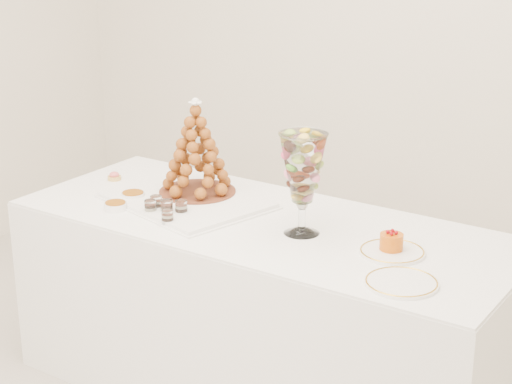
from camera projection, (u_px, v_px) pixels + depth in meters
The scene contains 15 objects.
buffet_table at pixel (263, 309), 3.47m from camera, with size 2.04×0.85×0.77m.
lace_tray at pixel (187, 200), 3.55m from camera, with size 0.63×0.47×0.02m, color white.
macaron_vase at pixel (303, 169), 3.15m from camera, with size 0.18×0.18×0.39m.
cake_plate at pixel (392, 252), 3.04m from camera, with size 0.24×0.24×0.01m, color white.
spare_plate at pixel (401, 283), 2.80m from camera, with size 0.24×0.24×0.01m, color white.
pink_tart at pixel (114, 176), 3.83m from camera, with size 0.06×0.06×0.04m.
verrine_a at pixel (156, 204), 3.44m from camera, with size 0.05×0.05×0.06m, color white.
verrine_b at pixel (167, 208), 3.39m from camera, with size 0.05×0.05×0.07m, color white.
verrine_c at pixel (181, 208), 3.39m from camera, with size 0.05×0.05×0.07m, color white.
verrine_d at pixel (150, 208), 3.40m from camera, with size 0.05×0.05×0.06m, color white.
verrine_e at pixel (167, 218), 3.29m from camera, with size 0.05×0.05×0.06m, color white.
ramekin_back at pixel (133, 196), 3.58m from camera, with size 0.10×0.10×0.03m, color white.
ramekin_front at pixel (116, 206), 3.47m from camera, with size 0.09×0.09×0.03m, color white.
croquembouche at pixel (196, 147), 3.55m from camera, with size 0.32×0.32×0.40m.
mousse_cake at pixel (391, 241), 3.04m from camera, with size 0.08×0.08×0.07m.
Camera 1 is at (1.71, -2.26, 1.96)m, focal length 60.00 mm.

